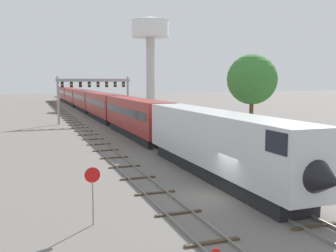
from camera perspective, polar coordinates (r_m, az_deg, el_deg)
ground_plane at (r=24.42m, az=7.56°, el=-10.20°), size 400.00×400.00×0.00m
track_main at (r=82.01m, az=-10.88°, el=1.64°), size 2.60×200.00×0.16m
track_near at (r=61.53m, az=-12.96°, el=-0.04°), size 2.60×160.00×0.16m
passenger_train at (r=82.40m, az=-10.98°, el=3.44°), size 3.04×133.54×4.80m
signal_gantry at (r=65.95m, az=-10.75°, el=5.38°), size 12.10×0.49×7.69m
water_tower at (r=118.34m, az=-2.59°, el=13.28°), size 11.19×11.19×25.70m
stop_sign at (r=19.61m, az=-10.93°, el=-8.79°), size 0.76×0.08×2.88m
trackside_tree_left at (r=54.85m, az=12.14°, el=6.64°), size 6.85×6.85×10.63m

